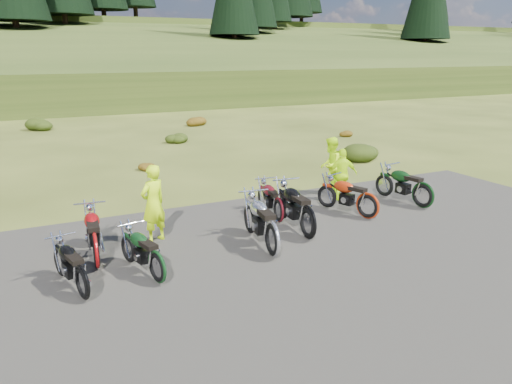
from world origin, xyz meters
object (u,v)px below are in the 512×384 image
motorcycle_3 (272,258)px  motorcycle_7 (422,209)px  person_middle (153,205)px  motorcycle_0 (84,300)px

motorcycle_3 → motorcycle_7: (5.60, 1.24, 0.00)m
motorcycle_3 → person_middle: 3.09m
motorcycle_7 → person_middle: bearing=74.8°
motorcycle_0 → motorcycle_7: motorcycle_7 is taller
motorcycle_0 → person_middle: 3.16m
motorcycle_7 → person_middle: size_ratio=1.15×
motorcycle_7 → motorcycle_0: bearing=89.6°
motorcycle_3 → motorcycle_7: bearing=-70.4°
motorcycle_0 → person_middle: person_middle is taller
motorcycle_3 → person_middle: person_middle is taller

